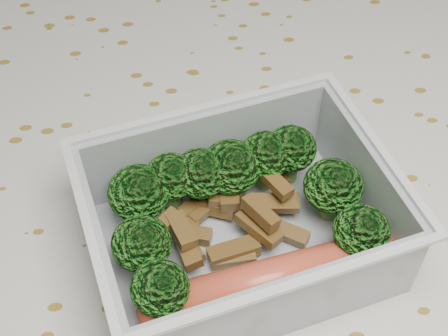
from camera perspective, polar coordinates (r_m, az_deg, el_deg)
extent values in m
cube|color=brown|center=(0.45, -0.67, -4.32)|extent=(1.40, 0.90, 0.04)
cube|color=silver|center=(0.44, -0.70, -2.53)|extent=(1.46, 0.96, 0.01)
cube|color=#B5BDC4|center=(0.41, 1.47, -7.09)|extent=(0.20, 0.17, 0.00)
cube|color=#B5BDC4|center=(0.42, -1.60, 2.11)|extent=(0.17, 0.04, 0.06)
cube|color=#B5BDC4|center=(0.35, 5.43, -12.51)|extent=(0.17, 0.04, 0.06)
cube|color=#B5BDC4|center=(0.41, 12.68, -1.15)|extent=(0.03, 0.12, 0.06)
cube|color=#B5BDC4|center=(0.37, -10.83, -8.09)|extent=(0.03, 0.12, 0.06)
cube|color=silver|center=(0.40, -1.90, 5.48)|extent=(0.18, 0.05, 0.00)
cube|color=silver|center=(0.32, 6.15, -10.65)|extent=(0.18, 0.05, 0.00)
cube|color=silver|center=(0.39, 14.00, 1.85)|extent=(0.04, 0.13, 0.00)
cube|color=silver|center=(0.35, -12.28, -5.60)|extent=(0.04, 0.13, 0.00)
cylinder|color=#608C3F|center=(0.41, -7.51, -4.10)|extent=(0.01, 0.01, 0.02)
ellipsoid|color=#3B7E26|center=(0.40, -7.82, -2.25)|extent=(0.04, 0.04, 0.03)
cylinder|color=#608C3F|center=(0.42, -4.73, -2.67)|extent=(0.01, 0.01, 0.02)
ellipsoid|color=#3B7E26|center=(0.40, -4.93, -0.78)|extent=(0.03, 0.03, 0.03)
cylinder|color=#608C3F|center=(0.42, -2.08, -2.38)|extent=(0.01, 0.01, 0.02)
ellipsoid|color=#3B7E26|center=(0.40, -2.16, -0.48)|extent=(0.04, 0.04, 0.03)
cylinder|color=#608C3F|center=(0.42, 0.57, -1.82)|extent=(0.01, 0.01, 0.02)
ellipsoid|color=#3B7E26|center=(0.41, 0.59, 0.08)|extent=(0.04, 0.04, 0.03)
cylinder|color=#608C3F|center=(0.43, 3.72, -0.68)|extent=(0.01, 0.01, 0.02)
ellipsoid|color=#3B7E26|center=(0.41, 3.86, 1.23)|extent=(0.03, 0.03, 0.03)
cylinder|color=#608C3F|center=(0.43, 5.92, -0.11)|extent=(0.01, 0.01, 0.02)
ellipsoid|color=#3B7E26|center=(0.42, 6.15, 1.80)|extent=(0.03, 0.03, 0.03)
cylinder|color=#608C3F|center=(0.39, -7.23, -8.60)|extent=(0.01, 0.01, 0.02)
ellipsoid|color=#3B7E26|center=(0.37, -7.55, -6.84)|extent=(0.04, 0.04, 0.03)
cylinder|color=#608C3F|center=(0.42, 9.55, -3.47)|extent=(0.01, 0.01, 0.02)
ellipsoid|color=#3B7E26|center=(0.40, 9.93, -1.61)|extent=(0.04, 0.04, 0.03)
cylinder|color=#608C3F|center=(0.37, -5.62, -12.50)|extent=(0.01, 0.01, 0.02)
ellipsoid|color=#3B7E26|center=(0.35, -5.88, -10.86)|extent=(0.03, 0.03, 0.03)
cylinder|color=#608C3F|center=(0.40, 11.95, -7.40)|extent=(0.01, 0.01, 0.02)
ellipsoid|color=#3B7E26|center=(0.38, 12.46, -5.64)|extent=(0.03, 0.03, 0.03)
cube|color=brown|center=(0.39, 0.81, -8.24)|extent=(0.03, 0.01, 0.01)
cube|color=brown|center=(0.42, 0.73, -2.52)|extent=(0.02, 0.02, 0.01)
cube|color=brown|center=(0.41, 4.79, -3.23)|extent=(0.03, 0.02, 0.01)
cube|color=brown|center=(0.40, -3.36, -6.92)|extent=(0.02, 0.03, 0.01)
cube|color=brown|center=(0.41, -0.70, -1.76)|extent=(0.01, 0.03, 0.01)
cube|color=brown|center=(0.40, 5.77, -5.89)|extent=(0.03, 0.03, 0.01)
cube|color=brown|center=(0.40, -3.06, -5.78)|extent=(0.01, 0.02, 0.01)
cube|color=brown|center=(0.39, 3.35, -4.13)|extent=(0.02, 0.03, 0.01)
cube|color=brown|center=(0.41, -2.58, -3.36)|extent=(0.03, 0.02, 0.01)
cube|color=brown|center=(0.41, 0.52, -2.09)|extent=(0.02, 0.03, 0.01)
cube|color=brown|center=(0.39, 3.16, -5.50)|extent=(0.03, 0.03, 0.01)
cube|color=brown|center=(0.40, 4.86, -1.46)|extent=(0.02, 0.03, 0.01)
cube|color=brown|center=(0.39, 0.89, -7.63)|extent=(0.03, 0.02, 0.01)
cube|color=brown|center=(0.41, 1.46, -1.44)|extent=(0.02, 0.02, 0.01)
cube|color=brown|center=(0.40, -2.75, -6.14)|extent=(0.02, 0.02, 0.01)
cube|color=brown|center=(0.41, -1.53, -3.45)|extent=(0.03, 0.03, 0.01)
cube|color=brown|center=(0.41, -0.76, -3.55)|extent=(0.03, 0.02, 0.01)
cube|color=brown|center=(0.39, -5.35, -5.06)|extent=(0.02, 0.02, 0.01)
cube|color=brown|center=(0.38, -3.87, -5.70)|extent=(0.02, 0.03, 0.01)
cube|color=brown|center=(0.43, 4.64, -0.85)|extent=(0.02, 0.02, 0.01)
cube|color=brown|center=(0.38, -3.44, -7.10)|extent=(0.02, 0.03, 0.01)
cylinder|color=#D24D31|center=(0.37, 4.27, -10.19)|extent=(0.14, 0.05, 0.03)
sphere|color=#D24D31|center=(0.39, 13.57, -7.49)|extent=(0.03, 0.03, 0.03)
sphere|color=#D24D31|center=(0.37, -5.94, -12.80)|extent=(0.03, 0.03, 0.03)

